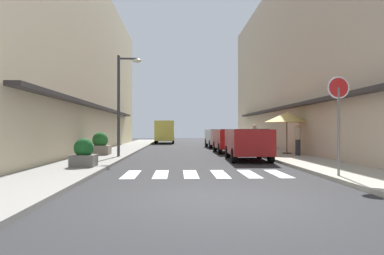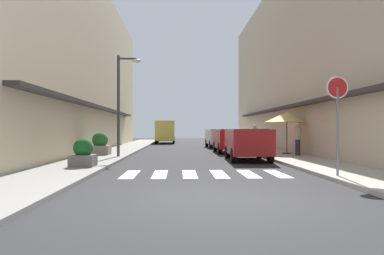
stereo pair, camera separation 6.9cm
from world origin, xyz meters
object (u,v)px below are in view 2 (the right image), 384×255
(street_lamp, at_px, (122,94))
(planter_midblock, at_px, (100,145))
(pedestrian_walking_far, at_px, (255,136))
(cafe_umbrella, at_px, (287,117))
(round_street_sign, at_px, (337,99))
(pedestrian_walking_near, at_px, (298,138))
(parked_car_near, at_px, (247,141))
(delivery_van, at_px, (165,130))
(parked_car_far, at_px, (219,136))
(planter_corner, at_px, (83,154))
(parked_car_mid, at_px, (230,138))
(planter_far, at_px, (251,141))

(street_lamp, distance_m, planter_midblock, 3.18)
(planter_midblock, distance_m, pedestrian_walking_far, 11.07)
(cafe_umbrella, bearing_deg, pedestrian_walking_far, 96.46)
(round_street_sign, height_order, pedestrian_walking_near, round_street_sign)
(parked_car_near, bearing_deg, delivery_van, 102.13)
(parked_car_far, distance_m, pedestrian_walking_far, 4.31)
(street_lamp, xyz_separation_m, planter_midblock, (-1.37, 1.29, -2.56))
(parked_car_far, distance_m, street_lamp, 12.52)
(delivery_van, xyz_separation_m, street_lamp, (-1.38, -20.28, 1.80))
(cafe_umbrella, bearing_deg, pedestrian_walking_near, -82.34)
(planter_midblock, bearing_deg, cafe_umbrella, 1.55)
(pedestrian_walking_near, distance_m, pedestrian_walking_far, 6.76)
(parked_car_near, bearing_deg, planter_corner, -151.73)
(round_street_sign, xyz_separation_m, planter_midblock, (-8.73, 9.01, -1.67))
(parked_car_near, bearing_deg, pedestrian_walking_near, 27.81)
(delivery_van, xyz_separation_m, round_street_sign, (5.98, -28.00, 0.91))
(parked_car_far, relative_size, pedestrian_walking_far, 2.56)
(parked_car_far, relative_size, pedestrian_walking_near, 2.56)
(parked_car_mid, xyz_separation_m, round_street_sign, (1.35, -12.04, 1.39))
(cafe_umbrella, bearing_deg, planter_midblock, -178.45)
(planter_corner, bearing_deg, street_lamp, 82.32)
(parked_car_far, distance_m, round_street_sign, 18.56)
(pedestrian_walking_near, bearing_deg, parked_car_near, -36.54)
(round_street_sign, xyz_separation_m, cafe_umbrella, (1.37, 9.29, -0.20))
(pedestrian_walking_far, bearing_deg, pedestrian_walking_near, 45.98)
(street_lamp, relative_size, planter_corner, 4.95)
(parked_car_near, bearing_deg, round_street_sign, -78.19)
(cafe_umbrella, height_order, planter_corner, cafe_umbrella)
(parked_car_mid, relative_size, pedestrian_walking_near, 2.50)
(street_lamp, distance_m, pedestrian_walking_far, 10.94)
(parked_car_far, xyz_separation_m, delivery_van, (-4.63, 9.54, 0.48))
(parked_car_mid, relative_size, planter_corner, 4.14)
(parked_car_far, xyz_separation_m, planter_corner, (-6.66, -15.57, -0.35))
(street_lamp, bearing_deg, pedestrian_walking_far, 40.74)
(parked_car_near, xyz_separation_m, cafe_umbrella, (2.73, 2.82, 1.19))
(pedestrian_walking_near, bearing_deg, pedestrian_walking_far, -147.65)
(parked_car_far, relative_size, round_street_sign, 1.50)
(planter_midblock, distance_m, pedestrian_walking_near, 10.33)
(planter_far, xyz_separation_m, pedestrian_walking_far, (-0.04, -1.47, 0.40))
(street_lamp, height_order, planter_midblock, street_lamp)
(parked_car_mid, bearing_deg, planter_far, 62.46)
(parked_car_far, distance_m, planter_far, 3.16)
(planter_midblock, relative_size, pedestrian_walking_near, 0.71)
(pedestrian_walking_far, bearing_deg, round_street_sign, 36.33)
(parked_car_mid, xyz_separation_m, pedestrian_walking_far, (2.11, 2.66, 0.08))
(parked_car_far, height_order, cafe_umbrella, cafe_umbrella)
(pedestrian_walking_far, bearing_deg, planter_midblock, -19.74)
(delivery_van, bearing_deg, parked_car_near, -77.87)
(parked_car_mid, height_order, pedestrian_walking_far, pedestrian_walking_far)
(parked_car_mid, relative_size, parked_car_far, 0.98)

